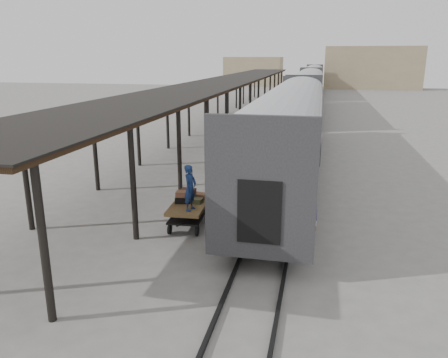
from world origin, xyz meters
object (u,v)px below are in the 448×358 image
(luggage_tug, at_px, (236,125))
(porter, at_px, (190,188))
(baggage_cart, at_px, (189,209))
(pedestrian, at_px, (228,128))

(luggage_tug, xyz_separation_m, porter, (2.46, -21.33, 1.06))
(baggage_cart, distance_m, luggage_tug, 20.80)
(baggage_cart, bearing_deg, luggage_tug, 93.01)
(porter, xyz_separation_m, pedestrian, (-2.36, 17.70, -0.69))
(luggage_tug, xyz_separation_m, pedestrian, (0.10, -3.63, 0.37))
(baggage_cart, xyz_separation_m, porter, (0.25, -0.65, 1.03))
(luggage_tug, relative_size, porter, 0.98)
(baggage_cart, height_order, luggage_tug, luggage_tug)
(pedestrian, bearing_deg, luggage_tug, -83.35)
(porter, bearing_deg, luggage_tug, 17.79)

